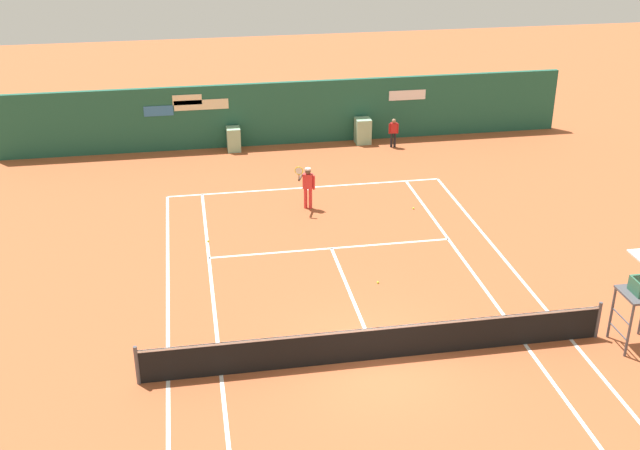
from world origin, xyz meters
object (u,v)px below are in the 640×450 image
(tennis_ball_mid_court, at_px, (413,208))
(tennis_ball_by_sideline, at_px, (378,282))
(tennis_ball_near_service_line, at_px, (208,241))
(ball_kid_right_post, at_px, (393,131))
(player_on_baseline, at_px, (308,184))

(tennis_ball_mid_court, distance_m, tennis_ball_by_sideline, 5.76)
(tennis_ball_near_service_line, relative_size, tennis_ball_by_sideline, 1.00)
(ball_kid_right_post, xyz_separation_m, tennis_ball_near_service_line, (-8.48, -8.11, -0.71))
(tennis_ball_mid_court, distance_m, tennis_ball_near_service_line, 7.64)
(tennis_ball_near_service_line, distance_m, tennis_ball_by_sideline, 6.16)
(player_on_baseline, bearing_deg, tennis_ball_near_service_line, 49.93)
(player_on_baseline, xyz_separation_m, ball_kid_right_post, (4.76, 5.94, -0.20))
(player_on_baseline, bearing_deg, tennis_ball_mid_court, -171.32)
(player_on_baseline, distance_m, tennis_ball_near_service_line, 4.40)
(player_on_baseline, xyz_separation_m, tennis_ball_near_service_line, (-3.72, -2.17, -0.91))
(ball_kid_right_post, height_order, tennis_ball_by_sideline, ball_kid_right_post)
(ball_kid_right_post, distance_m, tennis_ball_near_service_line, 11.75)
(tennis_ball_by_sideline, bearing_deg, player_on_baseline, 101.51)
(player_on_baseline, relative_size, tennis_ball_mid_court, 26.50)
(tennis_ball_mid_court, relative_size, tennis_ball_near_service_line, 1.00)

